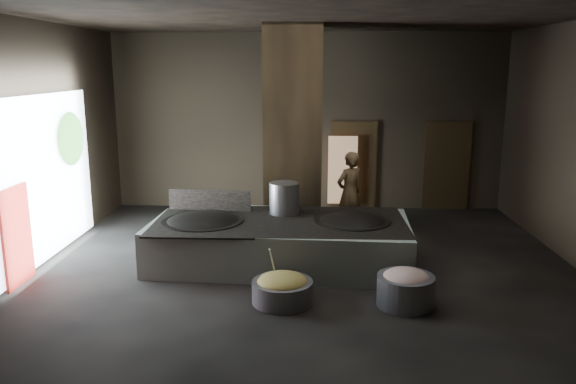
{
  "coord_description": "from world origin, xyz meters",
  "views": [
    {
      "loc": [
        0.05,
        -9.99,
        3.65
      ],
      "look_at": [
        -0.36,
        0.71,
        1.25
      ],
      "focal_mm": 35.0,
      "sensor_mm": 36.0,
      "label": 1
    }
  ],
  "objects_px": {
    "veg_basin": "(282,292)",
    "meat_basin": "(405,291)",
    "hearth_platform": "(280,242)",
    "cook": "(349,193)",
    "wok_left": "(203,225)",
    "wok_right": "(352,225)",
    "stock_pot": "(284,198)"
  },
  "relations": [
    {
      "from": "wok_left",
      "to": "veg_basin",
      "type": "bearing_deg",
      "value": -48.36
    },
    {
      "from": "veg_basin",
      "to": "meat_basin",
      "type": "height_order",
      "value": "meat_basin"
    },
    {
      "from": "cook",
      "to": "wok_right",
      "type": "bearing_deg",
      "value": 51.98
    },
    {
      "from": "hearth_platform",
      "to": "meat_basin",
      "type": "distance_m",
      "value": 2.78
    },
    {
      "from": "wok_left",
      "to": "wok_right",
      "type": "xyz_separation_m",
      "value": [
        2.8,
        0.1,
        0.0
      ]
    },
    {
      "from": "wok_left",
      "to": "wok_right",
      "type": "bearing_deg",
      "value": 2.05
    },
    {
      "from": "wok_left",
      "to": "veg_basin",
      "type": "relative_size",
      "value": 1.56
    },
    {
      "from": "stock_pot",
      "to": "meat_basin",
      "type": "bearing_deg",
      "value": -50.46
    },
    {
      "from": "wok_right",
      "to": "wok_left",
      "type": "bearing_deg",
      "value": -177.95
    },
    {
      "from": "stock_pot",
      "to": "veg_basin",
      "type": "bearing_deg",
      "value": -88.1
    },
    {
      "from": "wok_right",
      "to": "cook",
      "type": "distance_m",
      "value": 1.94
    },
    {
      "from": "stock_pot",
      "to": "hearth_platform",
      "type": "bearing_deg",
      "value": -95.19
    },
    {
      "from": "wok_right",
      "to": "stock_pot",
      "type": "relative_size",
      "value": 2.25
    },
    {
      "from": "hearth_platform",
      "to": "wok_right",
      "type": "height_order",
      "value": "wok_right"
    },
    {
      "from": "meat_basin",
      "to": "veg_basin",
      "type": "bearing_deg",
      "value": 178.63
    },
    {
      "from": "hearth_platform",
      "to": "wok_right",
      "type": "relative_size",
      "value": 3.41
    },
    {
      "from": "cook",
      "to": "veg_basin",
      "type": "height_order",
      "value": "cook"
    },
    {
      "from": "hearth_platform",
      "to": "veg_basin",
      "type": "xyz_separation_m",
      "value": [
        0.13,
        -1.83,
        -0.24
      ]
    },
    {
      "from": "wok_right",
      "to": "stock_pot",
      "type": "distance_m",
      "value": 1.44
    },
    {
      "from": "hearth_platform",
      "to": "veg_basin",
      "type": "distance_m",
      "value": 1.85
    },
    {
      "from": "wok_left",
      "to": "cook",
      "type": "relative_size",
      "value": 0.81
    },
    {
      "from": "wok_right",
      "to": "meat_basin",
      "type": "bearing_deg",
      "value": -70.01
    },
    {
      "from": "cook",
      "to": "meat_basin",
      "type": "height_order",
      "value": "cook"
    },
    {
      "from": "cook",
      "to": "hearth_platform",
      "type": "bearing_deg",
      "value": 18.52
    },
    {
      "from": "wok_right",
      "to": "meat_basin",
      "type": "distance_m",
      "value": 2.11
    },
    {
      "from": "stock_pot",
      "to": "veg_basin",
      "type": "height_order",
      "value": "stock_pot"
    },
    {
      "from": "wok_right",
      "to": "veg_basin",
      "type": "height_order",
      "value": "wok_right"
    },
    {
      "from": "veg_basin",
      "to": "meat_basin",
      "type": "xyz_separation_m",
      "value": [
        1.92,
        -0.05,
        0.07
      ]
    },
    {
      "from": "cook",
      "to": "meat_basin",
      "type": "xyz_separation_m",
      "value": [
        0.62,
        -3.86,
        -0.68
      ]
    },
    {
      "from": "cook",
      "to": "veg_basin",
      "type": "xyz_separation_m",
      "value": [
        -1.3,
        -3.81,
        -0.75
      ]
    },
    {
      "from": "cook",
      "to": "stock_pot",
      "type": "bearing_deg",
      "value": 10.41
    },
    {
      "from": "hearth_platform",
      "to": "stock_pot",
      "type": "height_order",
      "value": "stock_pot"
    }
  ]
}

